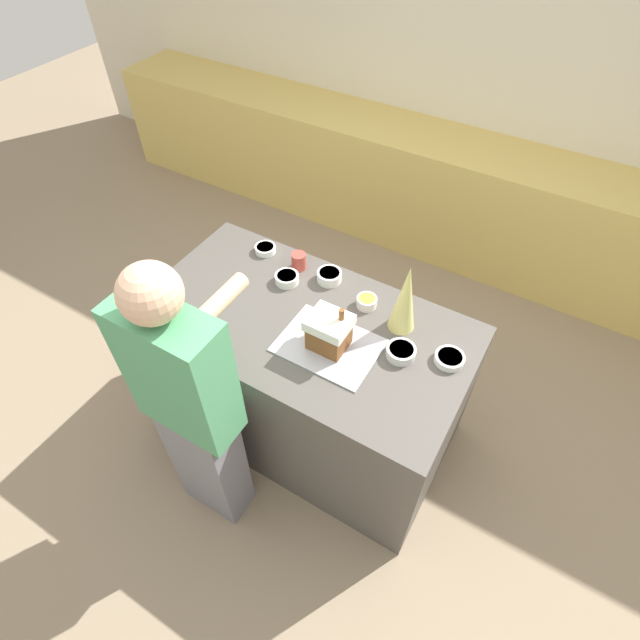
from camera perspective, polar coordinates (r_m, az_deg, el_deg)
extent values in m
plane|color=gray|center=(3.11, -1.43, -11.31)|extent=(12.00, 12.00, 0.00)
cube|color=beige|center=(4.03, 18.09, 25.86)|extent=(8.00, 0.05, 2.60)
cube|color=#DBBC60|center=(4.12, 13.85, 13.68)|extent=(6.00, 0.60, 0.89)
cube|color=#514C47|center=(2.74, -1.60, -6.47)|extent=(1.61, 0.87, 0.90)
cube|color=#B2B2BC|center=(2.28, 1.00, -2.91)|extent=(0.45, 0.34, 0.01)
cube|color=brown|center=(2.23, 1.02, -1.82)|extent=(0.17, 0.14, 0.13)
cube|color=white|center=(2.17, 1.06, -0.30)|extent=(0.19, 0.16, 0.05)
cylinder|color=brown|center=(2.13, 2.48, 0.64)|extent=(0.02, 0.02, 0.06)
cone|color=#DBD675|center=(2.27, 9.73, 2.45)|extent=(0.13, 0.13, 0.37)
cylinder|color=white|center=(2.57, -3.81, 4.76)|extent=(0.12, 0.12, 0.05)
cylinder|color=pink|center=(2.56, -3.83, 5.06)|extent=(0.10, 0.10, 0.01)
cylinder|color=white|center=(2.77, -6.27, 8.07)|extent=(0.11, 0.11, 0.04)
cylinder|color=pink|center=(2.76, -6.30, 8.29)|extent=(0.09, 0.09, 0.01)
cylinder|color=white|center=(2.57, 1.08, 5.02)|extent=(0.13, 0.13, 0.05)
cylinder|color=green|center=(2.56, 1.08, 5.36)|extent=(0.10, 0.10, 0.01)
cylinder|color=white|center=(2.29, 14.58, -4.29)|extent=(0.13, 0.13, 0.04)
cylinder|color=white|center=(2.28, 14.64, -4.09)|extent=(0.11, 0.11, 0.01)
cylinder|color=silver|center=(2.26, 9.23, -3.63)|extent=(0.13, 0.13, 0.05)
cylinder|color=#4770DB|center=(2.25, 9.29, -3.35)|extent=(0.11, 0.11, 0.01)
cylinder|color=white|center=(2.45, 5.36, 2.07)|extent=(0.10, 0.10, 0.05)
cylinder|color=yellow|center=(2.44, 5.39, 2.39)|extent=(0.08, 0.08, 0.01)
cylinder|color=#B24238|center=(2.63, -2.45, 6.75)|extent=(0.08, 0.08, 0.09)
cube|color=slate|center=(2.59, -12.57, -15.37)|extent=(0.33, 0.18, 0.80)
cube|color=#4C9966|center=(1.99, -15.91, -5.83)|extent=(0.43, 0.20, 0.63)
sphere|color=#DBAD89|center=(1.68, -18.85, 2.87)|extent=(0.22, 0.22, 0.22)
cylinder|color=#DBAD89|center=(1.98, -12.63, 0.85)|extent=(0.07, 0.43, 0.07)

